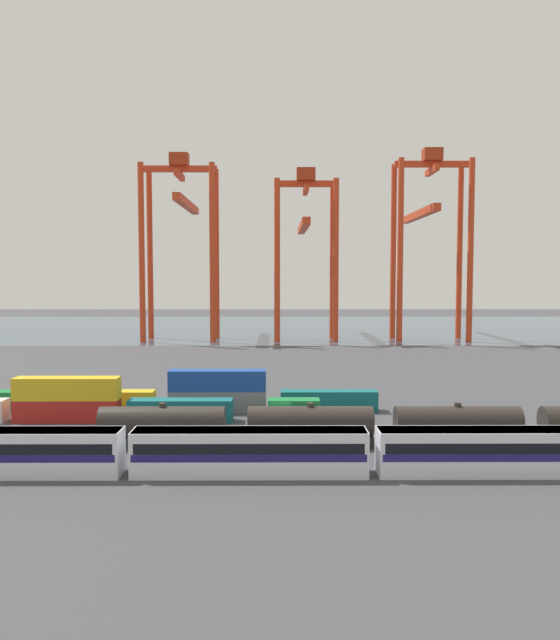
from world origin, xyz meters
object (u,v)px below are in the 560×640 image
gantry_crane_central (305,238)px  gantry_crane_east (428,227)px  freight_tank_row (384,426)px  gantry_crane_west (182,227)px  passenger_train (250,450)px  shipping_container_3 (181,410)px

gantry_crane_central → gantry_crane_east: (32.87, 0.12, 2.98)m
freight_tank_row → gantry_crane_central: size_ratio=1.26×
gantry_crane_west → passenger_train: bearing=-79.0°
shipping_container_3 → gantry_crane_west: (-14.00, 97.50, 28.71)m
freight_tank_row → gantry_crane_central: bearing=91.6°
gantry_crane_central → gantry_crane_east: size_ratio=0.90×
freight_tank_row → gantry_crane_west: size_ratio=1.16×
freight_tank_row → gantry_crane_west: gantry_crane_west is taller
freight_tank_row → gantry_crane_east: bearing=74.6°
freight_tank_row → gantry_crane_west: (-35.90, 108.43, 27.95)m
gantry_crane_west → gantry_crane_central: size_ratio=1.08×
freight_tank_row → gantry_crane_west: 117.59m
passenger_train → freight_tank_row: freight_tank_row is taller
gantry_crane_west → gantry_crane_east: gantry_crane_east is taller
gantry_crane_central → passenger_train: bearing=-94.8°
gantry_crane_west → freight_tank_row: bearing=-71.7°
gantry_crane_west → gantry_crane_east: 65.75m
freight_tank_row → shipping_container_3: bearing=153.5°
freight_tank_row → gantry_crane_central: (-3.03, 108.55, 24.88)m
shipping_container_3 → gantry_crane_east: (51.74, 97.75, 28.63)m
freight_tank_row → shipping_container_3: 24.48m
gantry_crane_west → gantry_crane_east: (65.75, 0.25, -0.08)m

